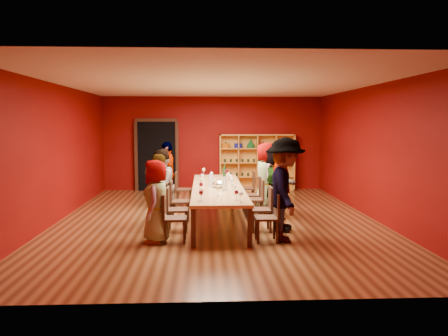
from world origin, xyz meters
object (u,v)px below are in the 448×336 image
Objects in this scene: chair_person_left_4 at (181,187)px; chair_person_right_1 at (265,206)px; person_left_2 at (161,185)px; wine_bottle at (224,172)px; shelving_unit at (257,160)px; spittoon_bowl at (220,184)px; chair_person_left_2 at (176,199)px; chair_person_right_3 at (254,192)px; chair_person_left_1 at (174,207)px; person_left_0 at (156,201)px; person_right_2 at (276,182)px; tasting_table at (218,189)px; person_right_3 at (266,178)px; person_left_1 at (157,193)px; person_left_4 at (167,174)px; person_right_0 at (285,190)px; chair_person_right_2 at (258,197)px; person_right_4 at (266,174)px; chair_person_left_0 at (171,215)px; person_right_1 at (281,189)px; chair_person_right_0 at (271,214)px; chair_person_right_4 at (250,186)px.

chair_person_left_4 is 3.31m from chair_person_right_1.
wine_bottle is (1.48, 1.89, 0.08)m from person_left_2.
shelving_unit is 7.15× the size of spittoon_bowl.
chair_person_left_2 and chair_person_right_3 have the same top height.
chair_person_left_1 is at bearing -90.00° from chair_person_left_4.
person_left_0 is 3.13m from person_right_2.
chair_person_right_3 reaches higher than tasting_table.
person_right_3 is 1.45m from wine_bottle.
chair_person_left_1 is at bearing 112.41° from person_left_1.
wine_bottle is at bearing 25.60° from person_right_2.
person_left_1 is at bearing -10.79° from person_left_4.
chair_person_right_3 is at bearing 9.28° from person_right_0.
person_right_2 is 4.94× the size of wine_bottle.
wine_bottle reaches higher than chair_person_left_1.
chair_person_left_1 is 0.94m from chair_person_left_2.
chair_person_right_1 is (1.82, -0.06, 0.00)m from chair_person_left_1.
person_right_3 is at bearing 5.70° from person_right_2.
chair_person_right_1 is (-0.26, 0.76, -0.45)m from person_right_0.
person_right_4 is at bearing 75.76° from chair_person_right_2.
chair_person_left_1 is (0.00, 0.79, 0.00)m from chair_person_left_0.
chair_person_left_2 is 1.00× the size of chair_person_right_1.
chair_person_right_0 is at bearing 177.42° from person_right_1.
person_right_4 is (2.25, 1.88, 0.31)m from chair_person_left_2.
spittoon_bowl is at bearing 146.19° from person_left_1.
shelving_unit is 1.45× the size of person_right_2.
chair_person_right_3 is 1.20m from person_right_4.
person_left_2 reaches higher than chair_person_right_2.
person_left_1 is at bearing -146.22° from spittoon_bowl.
person_left_4 is at bearing 143.57° from chair_person_right_2.
chair_person_right_3 is 2.66× the size of wine_bottle.
person_right_2 is at bearing -91.04° from shelving_unit.
person_right_0 is 5.65× the size of spittoon_bowl.
chair_person_right_1 is 2.65× the size of spittoon_bowl.
chair_person_right_1 is 1.00× the size of chair_person_right_3.
person_left_1 is 3.55m from chair_person_right_4.
chair_person_left_1 is 0.53× the size of person_right_3.
person_right_1 is 1.92× the size of chair_person_right_4.
chair_person_right_2 is 0.54× the size of person_right_2.
chair_person_left_1 is 3.08m from wine_bottle.
person_left_1 reaches higher than spittoon_bowl.
person_right_4 is (-0.05, -2.50, -0.18)m from shelving_unit.
chair_person_right_0 is 2.60m from person_right_3.
chair_person_right_4 is at bearing 63.20° from chair_person_left_0.
person_left_4 is 2.25m from spittoon_bowl.
tasting_table is at bearing 154.06° from person_right_4.
chair_person_left_1 is at bearing 163.73° from person_left_0.
person_right_1 reaches higher than person_left_1.
person_left_2 is 2.39m from chair_person_right_1.
person_left_0 is (-0.26, 0.00, 0.25)m from chair_person_left_0.
chair_person_right_0 is at bearing 168.93° from person_right_3.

